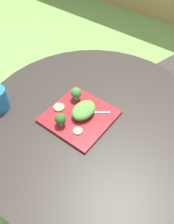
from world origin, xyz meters
The scene contains 9 objects.
ground_plane centered at (0.00, 0.00, 0.00)m, with size 12.00×12.00×0.00m, color #70994C.
patio_table centered at (0.00, 0.00, 0.51)m, with size 1.08×1.08×0.71m.
salad_plate centered at (-0.06, -0.04, 0.72)m, with size 0.28×0.28×0.01m, color maroon.
fork centered at (-0.03, 0.00, 0.73)m, with size 0.13×0.11×0.00m.
lettuce_mound centered at (-0.05, -0.02, 0.75)m, with size 0.09×0.13×0.05m, color #519338.
broccoli_floret_0 centered at (-0.13, 0.03, 0.77)m, with size 0.05×0.05×0.07m.
broccoli_floret_1 centered at (-0.09, -0.13, 0.76)m, with size 0.05×0.05×0.06m.
cucumber_slice_0 centered at (-0.01, -0.11, 0.73)m, with size 0.04×0.04×0.01m, color #8EB766.
cucumber_slice_1 centered at (-0.16, -0.06, 0.73)m, with size 0.05×0.05×0.01m, color #8EB766.
Camera 1 is at (0.40, -0.58, 1.55)m, focal length 38.40 mm.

